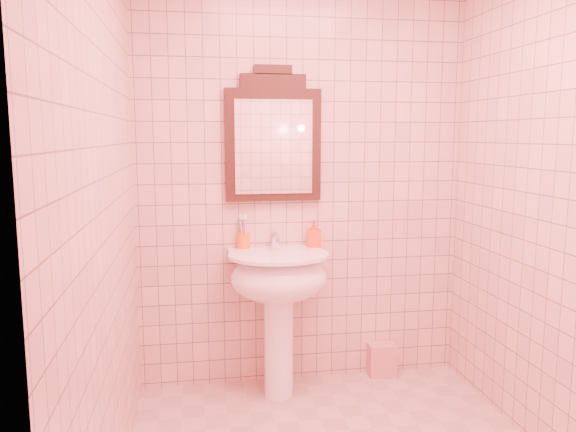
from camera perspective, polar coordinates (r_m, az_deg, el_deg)
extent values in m
cube|color=tan|center=(3.43, 1.47, 3.41)|extent=(2.00, 0.02, 2.50)
cylinder|color=white|center=(3.38, -0.96, -12.34)|extent=(0.17, 0.17, 0.70)
ellipsoid|color=white|center=(3.25, -0.92, -6.34)|extent=(0.56, 0.46, 0.28)
cube|color=white|center=(3.38, -1.35, -3.76)|extent=(0.56, 0.15, 0.05)
cylinder|color=white|center=(3.22, -0.93, -4.01)|extent=(0.58, 0.58, 0.02)
cylinder|color=white|center=(3.37, -1.36, -2.51)|extent=(0.04, 0.04, 0.09)
cylinder|color=white|center=(3.31, -1.22, -2.09)|extent=(0.02, 0.10, 0.02)
cylinder|color=white|center=(3.26, -1.09, -2.59)|extent=(0.02, 0.02, 0.04)
cube|color=white|center=(3.37, -1.39, -1.56)|extent=(0.02, 0.07, 0.01)
cube|color=black|center=(3.36, -1.52, 7.20)|extent=(0.57, 0.05, 0.66)
cube|color=black|center=(3.37, -1.54, 13.54)|extent=(0.39, 0.05, 0.08)
cube|color=black|center=(3.38, -1.55, 14.63)|extent=(0.22, 0.05, 0.06)
cube|color=white|center=(3.33, -1.44, 7.02)|extent=(0.46, 0.01, 0.55)
cylinder|color=#E75113|center=(3.37, -4.58, -2.50)|extent=(0.08, 0.08, 0.10)
cylinder|color=silver|center=(3.37, -4.29, -1.79)|extent=(0.01, 0.01, 0.18)
cylinder|color=#338CD8|center=(3.38, -4.46, -1.75)|extent=(0.01, 0.01, 0.18)
cylinder|color=#E5334C|center=(3.38, -4.76, -1.76)|extent=(0.01, 0.01, 0.18)
cylinder|color=#3FBF59|center=(3.37, -4.88, -1.81)|extent=(0.01, 0.01, 0.18)
cylinder|color=#D8CC4C|center=(3.35, -4.71, -1.85)|extent=(0.01, 0.01, 0.18)
cylinder|color=purple|center=(3.35, -4.41, -1.84)|extent=(0.01, 0.01, 0.18)
imported|color=red|center=(3.40, 2.64, -1.81)|extent=(0.07, 0.08, 0.17)
cube|color=tan|center=(3.77, 9.50, -14.20)|extent=(0.18, 0.12, 0.21)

